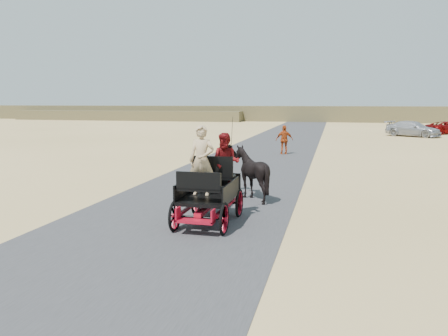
% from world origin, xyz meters
% --- Properties ---
extents(ground, '(140.00, 140.00, 0.00)m').
position_xyz_m(ground, '(0.00, 0.00, 0.00)').
color(ground, tan).
extents(road, '(6.00, 140.00, 0.01)m').
position_xyz_m(road, '(0.00, 0.00, 0.01)').
color(road, '#38383A').
rests_on(road, ground).
extents(ridge_far, '(140.00, 6.00, 2.40)m').
position_xyz_m(ridge_far, '(0.00, 62.00, 1.20)').
color(ridge_far, brown).
rests_on(ridge_far, ground).
extents(ridge_near, '(40.00, 4.00, 1.60)m').
position_xyz_m(ridge_near, '(-30.00, 58.00, 0.80)').
color(ridge_near, brown).
rests_on(ridge_near, ground).
extents(carriage, '(1.30, 2.40, 0.72)m').
position_xyz_m(carriage, '(0.98, 1.16, 0.36)').
color(carriage, black).
rests_on(carriage, ground).
extents(horse_left, '(0.91, 2.01, 1.70)m').
position_xyz_m(horse_left, '(0.43, 4.16, 0.85)').
color(horse_left, black).
rests_on(horse_left, ground).
extents(horse_right, '(1.37, 1.54, 1.70)m').
position_xyz_m(horse_right, '(1.53, 4.16, 0.85)').
color(horse_right, black).
rests_on(horse_right, ground).
extents(driver_man, '(0.66, 0.43, 1.80)m').
position_xyz_m(driver_man, '(0.78, 1.21, 1.62)').
color(driver_man, tan).
rests_on(driver_man, carriage).
extents(passenger_woman, '(0.77, 0.60, 1.58)m').
position_xyz_m(passenger_woman, '(1.28, 1.76, 1.51)').
color(passenger_woman, '#660C0F').
rests_on(passenger_woman, carriage).
extents(pedestrian, '(1.08, 0.66, 1.73)m').
position_xyz_m(pedestrian, '(1.22, 16.56, 0.86)').
color(pedestrian, '#A83C13').
rests_on(pedestrian, ground).
extents(car_c, '(5.05, 4.16, 1.38)m').
position_xyz_m(car_c, '(10.96, 32.76, 0.69)').
color(car_c, '#B2B2B7').
rests_on(car_c, ground).
extents(car_d, '(4.79, 3.83, 1.21)m').
position_xyz_m(car_d, '(14.83, 37.00, 0.61)').
color(car_d, maroon).
rests_on(car_d, ground).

